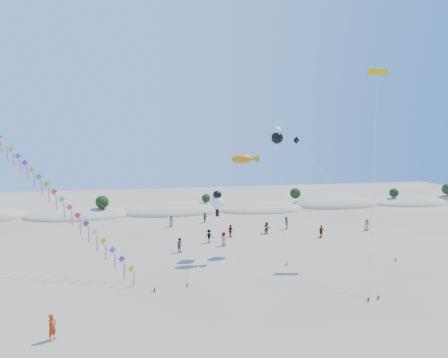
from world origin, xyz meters
TOP-DOWN VIEW (x-y plane):
  - ground at (0.00, 0.00)m, footprint 160.00×160.00m
  - dune_ridge at (1.06, 45.14)m, footprint 145.30×11.49m
  - kite_train at (-16.46, 19.92)m, footprint 23.29×19.93m
  - fish_kite at (5.76, 17.44)m, footprint 9.03×13.95m
  - cartoon_kite_low at (2.77, 18.04)m, footprint 5.02×8.84m
  - cartoon_kite_high at (10.29, 20.01)m, footprint 2.33×7.51m
  - parafoil_kite at (19.99, 15.46)m, footprint 9.12×12.34m
  - dark_kite at (15.15, 17.25)m, footprint 8.79×7.60m
  - flyer_foreground at (-10.85, 2.92)m, footprint 0.67×0.75m
  - beachgoers at (8.17, 26.35)m, footprint 27.95×16.23m

SIDE VIEW (x-z plane):
  - ground at x=0.00m, z-range 0.00..0.00m
  - dune_ridge at x=1.06m, z-range -2.67..2.90m
  - beachgoers at x=8.17m, z-range -0.07..1.71m
  - flyer_foreground at x=-10.85m, z-range 0.00..1.72m
  - cartoon_kite_low at x=2.77m, z-range 2.47..9.76m
  - dark_kite at x=15.15m, z-range 2.10..15.31m
  - kite_train at x=-16.46m, z-range 0.14..19.65m
  - fish_kite at x=5.76m, z-range 5.07..16.33m
  - cartoon_kite_high at x=10.29m, z-range 5.99..20.32m
  - parafoil_kite at x=19.99m, z-range 9.43..30.01m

